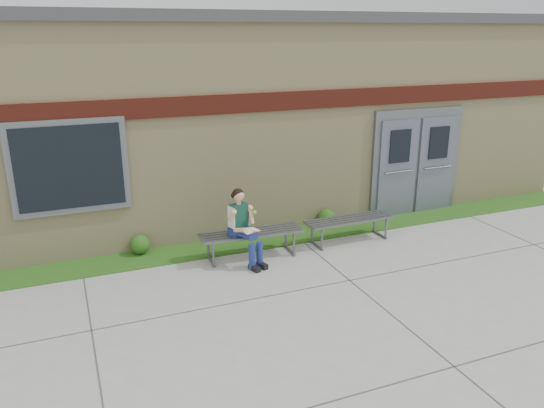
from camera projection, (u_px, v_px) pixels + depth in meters
name	position (u px, v px, depth m)	size (l,w,h in m)	color
ground	(308.00, 306.00, 7.79)	(80.00, 80.00, 0.00)	#9E9E99
grass_strip	(248.00, 243.00, 10.08)	(16.00, 0.80, 0.02)	#224D14
school_building	(198.00, 109.00, 12.41)	(16.20, 6.22, 4.20)	beige
bench_left	(251.00, 237.00, 9.38)	(1.87, 0.61, 0.48)	slate
bench_right	(350.00, 224.00, 10.11)	(1.77, 0.53, 0.46)	slate
girl	(244.00, 225.00, 9.04)	(0.55, 0.79, 1.32)	navy
shrub_mid	(140.00, 244.00, 9.54)	(0.35, 0.35, 0.35)	#224D14
shrub_east	(326.00, 218.00, 10.88)	(0.36, 0.36, 0.36)	#224D14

